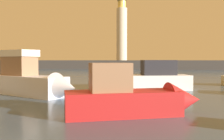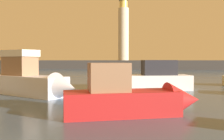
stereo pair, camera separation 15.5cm
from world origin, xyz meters
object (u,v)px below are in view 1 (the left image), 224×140
lighthouse (122,30)px  motorboat_2 (138,80)px  motorboat_5 (137,98)px  motorboat_1 (33,80)px

lighthouse → motorboat_2: lighthouse is taller
motorboat_2 → motorboat_5: bearing=-86.5°
motorboat_1 → motorboat_5: (7.49, -5.13, -0.31)m
lighthouse → motorboat_1: bearing=-89.5°
lighthouse → motorboat_1: 51.00m
lighthouse → motorboat_5: (7.93, -55.31, -9.35)m
motorboat_2 → motorboat_5: size_ratio=1.29×
motorboat_2 → motorboat_5: (0.59, -9.58, -0.06)m
lighthouse → motorboat_1: lighthouse is taller
motorboat_5 → lighthouse: bearing=98.2°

